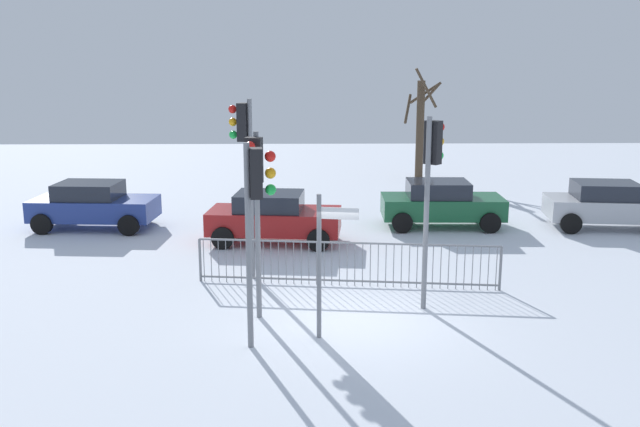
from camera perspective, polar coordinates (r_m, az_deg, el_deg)
name	(u,v)px	position (r m, az deg, el deg)	size (l,w,h in m)	color
ground_plane	(354,318)	(14.79, 2.76, -8.48)	(60.00, 60.00, 0.00)	silver
traffic_light_foreground_left	(244,148)	(16.89, -6.13, 5.29)	(0.56, 0.36, 4.35)	slate
traffic_light_rear_left	(432,169)	(14.87, 9.03, 3.59)	(0.46, 0.47, 4.13)	slate
traffic_light_mid_right	(255,184)	(14.00, -5.31, 2.36)	(0.36, 0.56, 3.87)	slate
traffic_light_mid_left	(256,200)	(12.64, -5.19, 1.13)	(0.57, 0.34, 3.84)	slate
direction_sign_post	(322,259)	(13.30, 0.20, -3.66)	(0.78, 0.19, 2.82)	slate
pedestrian_guard_railing	(347,263)	(16.64, 2.21, -4.04)	(7.11, 0.90, 1.07)	slate
car_blue_trailing	(93,204)	(23.25, -17.88, 0.70)	(3.92, 2.16, 1.47)	navy
car_green_near	(441,203)	(22.70, 9.77, 0.85)	(3.84, 2.01, 1.47)	#195933
car_red_far	(273,217)	(20.50, -3.80, -0.25)	(3.95, 2.25, 1.47)	maroon
car_silver_mid	(608,204)	(23.93, 22.29, 0.69)	(3.97, 2.30, 1.47)	#B2B5BA
bare_tree_left	(420,124)	(31.86, 8.12, 7.17)	(1.77, 1.67, 4.84)	#473828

